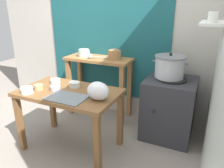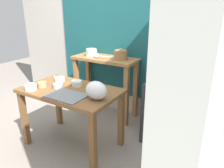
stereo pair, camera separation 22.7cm
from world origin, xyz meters
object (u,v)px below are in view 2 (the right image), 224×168
(stove_block, at_px, (173,111))
(prep_bowl_1, at_px, (77,83))
(back_shelf_table, at_px, (105,72))
(steamer_pot, at_px, (174,68))
(clay_pot, at_px, (121,55))
(prep_bowl_2, at_px, (31,87))
(prep_bowl_4, at_px, (60,79))
(ladle, at_px, (97,56))
(prep_table, at_px, (71,98))
(serving_tray, at_px, (66,96))
(bowl_stack_enamel, at_px, (91,52))
(prep_bowl_3, at_px, (58,86))
(plastic_bag, at_px, (96,90))
(prep_bowl_0, at_px, (42,84))

(stove_block, relative_size, prep_bowl_1, 6.44)
(back_shelf_table, xyz_separation_m, prep_bowl_1, (0.09, -0.75, 0.07))
(back_shelf_table, distance_m, steamer_pot, 1.06)
(prep_bowl_1, bearing_deg, clay_pot, 77.79)
(prep_bowl_2, xyz_separation_m, prep_bowl_4, (0.06, 0.39, -0.01))
(ladle, distance_m, prep_bowl_2, 1.05)
(ladle, bearing_deg, stove_block, -1.70)
(stove_block, relative_size, clay_pot, 4.23)
(prep_table, distance_m, ladle, 0.85)
(stove_block, bearing_deg, ladle, 178.30)
(prep_bowl_1, bearing_deg, steamer_pot, 34.35)
(ladle, xyz_separation_m, prep_bowl_2, (-0.20, -1.01, -0.18))
(prep_table, bearing_deg, back_shelf_table, 96.13)
(back_shelf_table, height_order, steamer_pot, steamer_pot)
(stove_block, distance_m, serving_tray, 1.31)
(bowl_stack_enamel, bearing_deg, prep_bowl_3, -78.70)
(stove_block, bearing_deg, serving_tray, -133.86)
(serving_tray, height_order, prep_bowl_1, prep_bowl_1)
(ladle, xyz_separation_m, prep_bowl_1, (0.16, -0.65, -0.18))
(clay_pot, height_order, plastic_bag, clay_pot)
(prep_bowl_2, distance_m, prep_bowl_4, 0.39)
(steamer_pot, xyz_separation_m, prep_bowl_1, (-0.94, -0.64, -0.16))
(prep_table, relative_size, prep_bowl_1, 9.08)
(prep_table, relative_size, prep_bowl_0, 10.97)
(steamer_pot, height_order, bowl_stack_enamel, steamer_pot)
(plastic_bag, xyz_separation_m, prep_bowl_3, (-0.55, 0.03, -0.06))
(prep_bowl_4, bearing_deg, stove_block, 24.92)
(stove_block, xyz_separation_m, clay_pot, (-0.81, 0.13, 0.58))
(stove_block, distance_m, plastic_bag, 1.08)
(prep_table, xyz_separation_m, prep_bowl_1, (-0.00, 0.12, 0.14))
(clay_pot, bearing_deg, serving_tray, -93.36)
(back_shelf_table, xyz_separation_m, ladle, (-0.07, -0.10, 0.26))
(bowl_stack_enamel, height_order, prep_bowl_1, bowl_stack_enamel)
(prep_bowl_3, bearing_deg, back_shelf_table, 86.75)
(prep_bowl_1, bearing_deg, ladle, 103.78)
(ladle, bearing_deg, prep_bowl_1, -76.22)
(steamer_pot, distance_m, ladle, 1.10)
(prep_table, relative_size, serving_tray, 2.75)
(plastic_bag, bearing_deg, prep_bowl_4, 162.67)
(bowl_stack_enamel, bearing_deg, serving_tray, -67.61)
(prep_bowl_2, distance_m, prep_bowl_3, 0.29)
(stove_block, xyz_separation_m, serving_tray, (-0.87, -0.91, 0.34))
(back_shelf_table, height_order, clay_pot, clay_pot)
(back_shelf_table, bearing_deg, prep_bowl_0, -103.12)
(clay_pot, height_order, prep_bowl_2, clay_pot)
(prep_table, height_order, stove_block, stove_block)
(prep_bowl_0, bearing_deg, stove_block, 33.24)
(prep_bowl_3, bearing_deg, clay_pot, 71.49)
(steamer_pot, relative_size, prep_bowl_0, 4.15)
(bowl_stack_enamel, height_order, ladle, bowl_stack_enamel)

